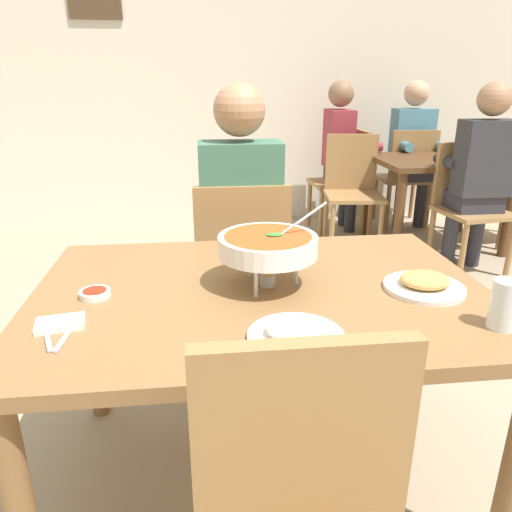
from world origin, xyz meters
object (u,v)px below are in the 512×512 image
at_px(drink_glass, 504,307).
at_px(sauce_dish, 95,293).
at_px(diner_main, 240,213).
at_px(patron_bg_right, 342,148).
at_px(patron_bg_middle, 480,168).
at_px(chair_bg_middle, 467,199).
at_px(appetizer_plate, 424,284).
at_px(chair_bg_corner, 352,184).
at_px(dining_table_main, 261,316).
at_px(chair_diner_main, 241,264).
at_px(patron_bg_left, 413,146).
at_px(chair_bg_left, 407,173).
at_px(curry_bowl, 268,246).
at_px(rice_plate, 296,333).
at_px(chair_bg_right, 347,175).
at_px(dining_table_far, 438,174).

bearing_deg(drink_glass, sauce_dish, 163.92).
xyz_separation_m(diner_main, patron_bg_right, (1.08, 2.10, 0.00)).
bearing_deg(sauce_dish, patron_bg_middle, 38.68).
bearing_deg(patron_bg_middle, chair_bg_middle, 95.75).
bearing_deg(sauce_dish, drink_glass, -16.08).
height_order(appetizer_plate, sauce_dish, appetizer_plate).
bearing_deg(diner_main, chair_bg_corner, 57.41).
xyz_separation_m(sauce_dish, patron_bg_right, (1.58, 2.90, 0.01)).
bearing_deg(patron_bg_middle, dining_table_main, -134.32).
bearing_deg(chair_diner_main, drink_glass, -61.79).
height_order(dining_table_main, patron_bg_left, patron_bg_left).
height_order(appetizer_plate, chair_bg_left, chair_bg_left).
relative_size(patron_bg_left, patron_bg_right, 1.00).
distance_m(curry_bowl, patron_bg_right, 3.06).
height_order(rice_plate, chair_bg_right, chair_bg_right).
relative_size(dining_table_main, chair_bg_middle, 1.53).
bearing_deg(patron_bg_left, diner_main, -129.31).
bearing_deg(drink_glass, chair_diner_main, 118.21).
relative_size(rice_plate, patron_bg_left, 0.18).
relative_size(rice_plate, drink_glass, 1.85).
bearing_deg(diner_main, rice_plate, -87.70).
relative_size(drink_glass, patron_bg_middle, 0.10).
xyz_separation_m(drink_glass, chair_bg_left, (1.14, 3.21, -0.27)).
xyz_separation_m(curry_bowl, dining_table_far, (1.71, 2.33, -0.26)).
distance_m(appetizer_plate, patron_bg_middle, 2.23).
relative_size(dining_table_far, chair_bg_middle, 1.11).
relative_size(chair_bg_middle, patron_bg_middle, 0.69).
bearing_deg(chair_diner_main, patron_bg_middle, 30.28).
height_order(chair_bg_middle, chair_bg_corner, same).
bearing_deg(patron_bg_left, chair_bg_middle, -91.78).
xyz_separation_m(sauce_dish, chair_bg_right, (1.63, 2.87, -0.22)).
xyz_separation_m(sauce_dish, chair_bg_left, (2.21, 2.90, -0.22)).
height_order(curry_bowl, chair_bg_right, curry_bowl).
xyz_separation_m(appetizer_plate, patron_bg_right, (0.60, 2.96, 0.00)).
xyz_separation_m(chair_bg_corner, patron_bg_middle, (0.68, -0.67, 0.24)).
xyz_separation_m(sauce_dish, chair_bg_middle, (2.22, 1.87, -0.22)).
xyz_separation_m(dining_table_main, sauce_dish, (-0.49, -0.01, 0.10)).
bearing_deg(chair_bg_right, appetizer_plate, -102.46).
bearing_deg(dining_table_main, chair_bg_left, 59.37).
bearing_deg(chair_diner_main, appetizer_plate, -59.65).
bearing_deg(drink_glass, diner_main, 117.50).
xyz_separation_m(dining_table_far, chair_bg_corner, (-0.68, 0.09, -0.09)).
bearing_deg(drink_glass, chair_bg_right, 80.09).
bearing_deg(dining_table_far, appetizer_plate, -117.22).
bearing_deg(curry_bowl, chair_bg_corner, 66.92).
bearing_deg(patron_bg_middle, patron_bg_right, 120.14).
bearing_deg(curry_bowl, sauce_dish, -177.00).
distance_m(chair_bg_left, patron_bg_left, 0.25).
bearing_deg(patron_bg_right, sauce_dish, -118.54).
bearing_deg(patron_bg_middle, rice_plate, -128.90).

